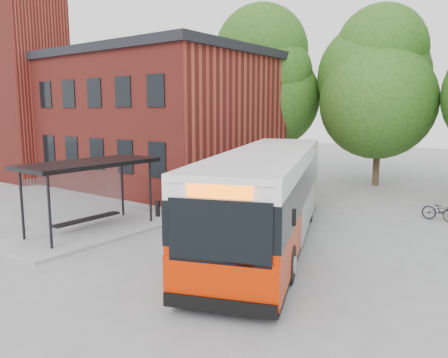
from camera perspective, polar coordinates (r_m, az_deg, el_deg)
The scene contains 8 objects.
ground at distance 15.86m, azimuth -3.93°, elevation -8.84°, with size 100.00×100.00×0.00m, color gray.
station_building at distance 30.68m, azimuth -11.60°, elevation 7.67°, with size 18.40×10.40×8.50m, color maroon, non-canonical shape.
clock_tower at distance 33.49m, azimuth -24.36°, elevation 15.49°, with size 5.20×5.20×18.20m, color maroon, non-canonical shape.
bus_shelter at distance 18.08m, azimuth -16.99°, elevation -2.25°, with size 3.60×7.00×2.90m, color black, non-canonical shape.
tree_0 at distance 31.70m, azimuth 6.78°, elevation 10.08°, with size 7.92×7.92×11.00m, color #224A13, non-canonical shape.
tree_1 at distance 29.79m, azimuth 19.65°, elevation 9.13°, with size 7.92×7.92×10.40m, color #224A13, non-canonical shape.
city_bus at distance 16.21m, azimuth 5.83°, elevation -2.25°, with size 2.86×13.41×3.41m, color #C32200, non-canonical shape.
bicycle_0 at distance 21.49m, azimuth 26.79°, elevation -3.72°, with size 0.65×1.85×0.97m, color black.
Camera 1 is at (9.87, -11.44, 4.84)m, focal length 35.00 mm.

